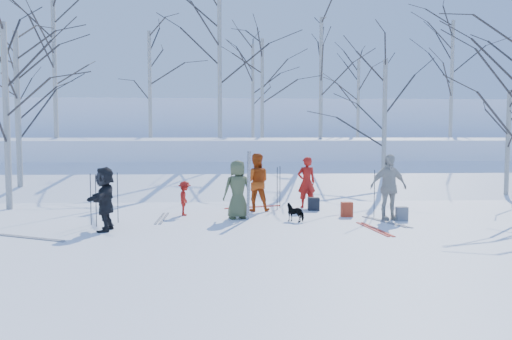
{
  "coord_description": "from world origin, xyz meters",
  "views": [
    {
      "loc": [
        -0.8,
        -13.2,
        2.33
      ],
      "look_at": [
        0.0,
        1.5,
        1.3
      ],
      "focal_mm": 35.0,
      "sensor_mm": 36.0,
      "label": 1
    }
  ],
  "objects": [
    {
      "name": "ski_pole_d",
      "position": [
        3.52,
        0.3,
        0.67
      ],
      "size": [
        0.02,
        0.02,
        1.34
      ],
      "primitive_type": "cylinder",
      "color": "black",
      "rests_on": "ground"
    },
    {
      "name": "skier_redor_behind",
      "position": [
        0.03,
        2.01,
        0.89
      ],
      "size": [
        0.89,
        0.71,
        1.78
      ],
      "primitive_type": "imported",
      "rotation": [
        0.0,
        0.0,
        3.1
      ],
      "color": "#B6400E",
      "rests_on": "ground"
    },
    {
      "name": "birch_plateau_g",
      "position": [
        -11.87,
        13.6,
        4.5
      ],
      "size": [
        3.82,
        3.82,
        4.6
      ],
      "primitive_type": null,
      "color": "silver",
      "rests_on": "snow_plateau"
    },
    {
      "name": "ski_pair_b",
      "position": [
        2.79,
        -1.17,
        0.01
      ],
      "size": [
        0.68,
        1.95,
        0.02
      ],
      "primitive_type": null,
      "rotation": [
        0.0,
        0.0,
        0.13
      ],
      "color": "red",
      "rests_on": "ground"
    },
    {
      "name": "upright_ski_left",
      "position": [
        -0.27,
        0.39,
        0.95
      ],
      "size": [
        0.1,
        0.16,
        1.9
      ],
      "primitive_type": "cube",
      "rotation": [
        0.07,
        0.0,
        0.19
      ],
      "color": "silver",
      "rests_on": "ground"
    },
    {
      "name": "far_hill",
      "position": [
        0.0,
        38.0,
        2.0
      ],
      "size": [
        90.0,
        30.0,
        6.0
      ],
      "primitive_type": "cube",
      "color": "white",
      "rests_on": "ground"
    },
    {
      "name": "ski_pole_a",
      "position": [
        3.36,
        0.77,
        0.67
      ],
      "size": [
        0.02,
        0.02,
        1.34
      ],
      "primitive_type": "cylinder",
      "color": "black",
      "rests_on": "ground"
    },
    {
      "name": "birch_edge_a",
      "position": [
        -7.72,
        2.8,
        2.91
      ],
      "size": [
        4.67,
        4.67,
        5.81
      ],
      "primitive_type": null,
      "color": "silver",
      "rests_on": "ground"
    },
    {
      "name": "skier_olive_center",
      "position": [
        -0.56,
        0.61,
        0.82
      ],
      "size": [
        0.93,
        0.75,
        1.64
      ],
      "primitive_type": "imported",
      "rotation": [
        0.0,
        0.0,
        3.47
      ],
      "color": "#475030",
      "rests_on": "ground"
    },
    {
      "name": "ski_pole_g",
      "position": [
        -3.75,
        0.12,
        0.67
      ],
      "size": [
        0.02,
        0.02,
        1.34
      ],
      "primitive_type": "cylinder",
      "color": "black",
      "rests_on": "ground"
    },
    {
      "name": "ski_pair_c",
      "position": [
        -5.27,
        -1.79,
        0.01
      ],
      "size": [
        1.68,
        2.06,
        0.02
      ],
      "primitive_type": null,
      "rotation": [
        0.0,
        0.0,
        1.13
      ],
      "color": "silver",
      "rests_on": "ground"
    },
    {
      "name": "skier_red_north",
      "position": [
        1.68,
        2.61,
        0.82
      ],
      "size": [
        0.66,
        0.49,
        1.64
      ],
      "primitive_type": "imported",
      "rotation": [
        0.0,
        0.0,
        3.31
      ],
      "color": "#A8160F",
      "rests_on": "ground"
    },
    {
      "name": "dog",
      "position": [
        1.0,
        0.1,
        0.25
      ],
      "size": [
        0.63,
        0.56,
        0.49
      ],
      "primitive_type": "imported",
      "rotation": [
        0.0,
        0.0,
        4.07
      ],
      "color": "black",
      "rests_on": "ground"
    },
    {
      "name": "birch_plateau_b",
      "position": [
        0.88,
        11.9,
        4.66
      ],
      "size": [
        4.05,
        4.05,
        4.93
      ],
      "primitive_type": null,
      "color": "silver",
      "rests_on": "snow_plateau"
    },
    {
      "name": "ski_pole_f",
      "position": [
        -4.18,
        -0.41,
        0.67
      ],
      "size": [
        0.02,
        0.02,
        1.34
      ],
      "primitive_type": "cylinder",
      "color": "black",
      "rests_on": "ground"
    },
    {
      "name": "birch_plateau_f",
      "position": [
        0.57,
        15.22,
        4.82
      ],
      "size": [
        4.27,
        4.27,
        5.25
      ],
      "primitive_type": null,
      "color": "silver",
      "rests_on": "snow_plateau"
    },
    {
      "name": "birch_plateau_c",
      "position": [
        12.22,
        15.54,
        5.59
      ],
      "size": [
        5.35,
        5.35,
        6.78
      ],
      "primitive_type": null,
      "color": "silver",
      "rests_on": "snow_plateau"
    },
    {
      "name": "ski_pair_a",
      "position": [
        -2.68,
        0.74,
        0.01
      ],
      "size": [
        0.22,
        1.9,
        0.02
      ],
      "primitive_type": null,
      "rotation": [
        0.0,
        0.0,
        0.01
      ],
      "color": "silver",
      "rests_on": "ground"
    },
    {
      "name": "ski_pole_c",
      "position": [
        -4.39,
        -0.14,
        0.67
      ],
      "size": [
        0.02,
        0.02,
        1.34
      ],
      "primitive_type": "cylinder",
      "color": "black",
      "rests_on": "ground"
    },
    {
      "name": "skier_cream_east",
      "position": [
        3.58,
        0.21,
        0.91
      ],
      "size": [
        1.12,
        0.6,
        1.81
      ],
      "primitive_type": "imported",
      "rotation": [
        0.0,
        0.0,
        0.16
      ],
      "color": "beige",
      "rests_on": "ground"
    },
    {
      "name": "ski_pair_e",
      "position": [
        -0.03,
        2.8,
        0.01
      ],
      "size": [
        1.31,
        2.02,
        0.02
      ],
      "primitive_type": null,
      "rotation": [
        0.0,
        0.0,
        1.88
      ],
      "color": "red",
      "rests_on": "ground"
    },
    {
      "name": "skier_red_seated",
      "position": [
        -2.09,
        1.25,
        0.5
      ],
      "size": [
        0.38,
        0.66,
        1.0
      ],
      "primitive_type": "imported",
      "rotation": [
        0.0,
        0.0,
        1.59
      ],
      "color": "#A8160F",
      "rests_on": "ground"
    },
    {
      "name": "birch_plateau_a",
      "position": [
        3.71,
        11.21,
        5.12
      ],
      "size": [
        4.69,
        4.69,
        5.85
      ],
      "primitive_type": null,
      "color": "silver",
      "rests_on": "snow_plateau"
    },
    {
      "name": "skier_grey_west",
      "position": [
        -3.82,
        -0.98,
        0.78
      ],
      "size": [
        0.52,
        1.47,
        1.57
      ],
      "primitive_type": "imported",
      "rotation": [
        0.0,
        0.0,
        4.67
      ],
      "color": "black",
      "rests_on": "ground"
    },
    {
      "name": "backpack_grey",
      "position": [
        3.9,
        0.03,
        0.19
      ],
      "size": [
        0.3,
        0.2,
        0.38
      ],
      "primitive_type": "cube",
      "color": "slate",
      "rests_on": "ground"
    },
    {
      "name": "birch_plateau_d",
      "position": [
        -1.22,
        10.78,
        5.85
      ],
      "size": [
        5.71,
        5.71,
        7.29
      ],
      "primitive_type": null,
      "color": "silver",
      "rests_on": "snow_plateau"
    },
    {
      "name": "birch_plateau_h",
      "position": [
        -4.75,
        12.26,
        4.85
      ],
      "size": [
        4.32,
        4.32,
        5.31
      ],
      "primitive_type": null,
      "color": "silver",
      "rests_on": "snow_plateau"
    },
    {
      "name": "birch_plateau_e",
      "position": [
        6.25,
        13.79,
        4.33
      ],
      "size": [
        3.59,
        3.59,
        4.27
      ],
      "primitive_type": null,
      "color": "silver",
      "rests_on": "snow_plateau"
    },
    {
      "name": "ski_pole_b",
      "position": [
        0.69,
        2.13,
        0.67
      ],
      "size": [
        0.02,
        0.02,
        1.34
      ],
      "primitive_type": "cylinder",
      "color": "black",
      "rests_on": "ground"
    },
    {
      "name": "upright_ski_right",
      "position": [
        -0.26,
        0.39,
        0.95
      ],
      "size": [
        0.12,
        0.23,
        1.89
      ],
      "primitive_type": "cube",
      "rotation": [
        0.1,
        0.0,
        0.22
      ],
      "color": "silver",
      "rests_on": "ground"
    },
    {
      "name": "birch_plateau_i",
      "position": [
        -9.11,
        11.36,
        5.81
      ],
      "size": [
        5.65,
        5.65,
        7.22
      ],
      "primitive_type": null,
      "color": "silver",
      "rests_on": "snow_plateau"
    },
    {
      "name": "ski_pole_e",
      "position": [
        0.83,
        2.63,
        0.67
      ],
      "size": [
        0.02,
        0.02,
        1.34
      ],
      "primitive_type": "cylinder",
      "color": "black",
      "rests_on": "ground"
    },
    {
      "name": "backpack_dark",
      "position": [
        1.82,
        2.02,
        0.2
      ],
      "size": [
        0.34,
        0.24,
        0.4
      ],
      "primitive_type": "cube",
      "color": "black",
      "rests_on": "ground"
    },
    {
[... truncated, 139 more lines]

